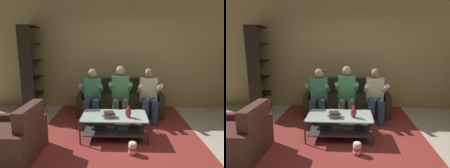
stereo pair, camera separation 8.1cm
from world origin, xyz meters
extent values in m
plane|color=beige|center=(0.00, 0.00, 0.00)|extent=(16.80, 16.80, 0.00)
cube|color=tan|center=(0.00, 2.46, 1.45)|extent=(8.40, 0.12, 2.90)
cube|color=#323121|center=(-0.17, 1.88, 0.22)|extent=(1.75, 0.91, 0.44)
cube|color=#2B291C|center=(-0.17, 2.25, 0.63)|extent=(1.75, 0.18, 0.39)
cube|color=#323121|center=(-1.11, 1.88, 0.28)|extent=(0.13, 0.91, 0.56)
cube|color=#323121|center=(0.77, 1.88, 0.28)|extent=(0.13, 0.91, 0.56)
cylinder|color=#32425D|center=(-0.89, 1.12, 0.22)|extent=(0.14, 0.14, 0.44)
cylinder|color=#32425D|center=(-0.69, 1.12, 0.22)|extent=(0.14, 0.14, 0.44)
cylinder|color=#32425D|center=(-0.89, 1.29, 0.48)|extent=(0.14, 0.42, 0.14)
cylinder|color=#32425D|center=(-0.69, 1.29, 0.48)|extent=(0.14, 0.42, 0.14)
cube|color=#4B875E|center=(-0.79, 1.50, 0.69)|extent=(0.38, 0.22, 0.51)
cylinder|color=#4B875E|center=(-0.99, 1.32, 0.74)|extent=(0.09, 0.49, 0.31)
cylinder|color=#4B875E|center=(-0.59, 1.32, 0.74)|extent=(0.09, 0.49, 0.31)
sphere|color=tan|center=(-0.79, 1.50, 1.05)|extent=(0.21, 0.21, 0.21)
ellipsoid|color=black|center=(-0.79, 1.52, 1.08)|extent=(0.21, 0.21, 0.13)
cylinder|color=#525B4D|center=(-0.27, 1.12, 0.22)|extent=(0.14, 0.14, 0.44)
cylinder|color=#525B4D|center=(-0.07, 1.12, 0.22)|extent=(0.14, 0.14, 0.44)
cylinder|color=#525B4D|center=(-0.27, 1.29, 0.48)|extent=(0.14, 0.42, 0.14)
cylinder|color=#525B4D|center=(-0.07, 1.29, 0.48)|extent=(0.14, 0.42, 0.14)
cube|color=#4D8E5E|center=(-0.17, 1.50, 0.73)|extent=(0.38, 0.22, 0.58)
cylinder|color=#4D8E5E|center=(-0.37, 1.32, 0.78)|extent=(0.09, 0.49, 0.31)
cylinder|color=#4D8E5E|center=(0.04, 1.32, 0.78)|extent=(0.09, 0.49, 0.31)
sphere|color=tan|center=(-0.17, 1.50, 1.12)|extent=(0.21, 0.21, 0.21)
ellipsoid|color=black|center=(-0.17, 1.52, 1.14)|extent=(0.21, 0.21, 0.13)
cylinder|color=navy|center=(0.36, 1.12, 0.22)|extent=(0.14, 0.14, 0.44)
cylinder|color=navy|center=(0.56, 1.12, 0.22)|extent=(0.14, 0.14, 0.44)
cylinder|color=navy|center=(0.36, 1.29, 0.48)|extent=(0.14, 0.42, 0.14)
cylinder|color=navy|center=(0.56, 1.29, 0.48)|extent=(0.14, 0.42, 0.14)
cube|color=beige|center=(0.46, 1.50, 0.70)|extent=(0.38, 0.22, 0.53)
cylinder|color=beige|center=(0.25, 1.32, 0.75)|extent=(0.09, 0.49, 0.31)
cylinder|color=beige|center=(0.66, 1.32, 0.75)|extent=(0.09, 0.49, 0.31)
sphere|color=#8C6B58|center=(0.46, 1.50, 1.07)|extent=(0.21, 0.21, 0.21)
ellipsoid|color=black|center=(0.46, 1.52, 1.09)|extent=(0.21, 0.21, 0.13)
cube|color=#ACBCBB|center=(-0.28, 0.55, 0.42)|extent=(1.18, 0.67, 0.02)
cube|color=#3E3F41|center=(-0.28, 0.55, 0.15)|extent=(1.08, 0.62, 0.02)
cylinder|color=#362E37|center=(-0.86, 0.23, 0.21)|extent=(0.03, 0.03, 0.43)
cylinder|color=#362E37|center=(0.29, 0.23, 0.21)|extent=(0.03, 0.03, 0.43)
cylinder|color=#362E37|center=(-0.86, 0.88, 0.21)|extent=(0.03, 0.03, 0.43)
cylinder|color=#362E37|center=(0.29, 0.88, 0.21)|extent=(0.03, 0.03, 0.43)
cube|color=#232C2C|center=(-0.60, 0.53, 0.18)|extent=(0.20, 0.12, 0.03)
cube|color=#A2764B|center=(-0.35, 0.62, 0.17)|extent=(0.19, 0.15, 0.02)
cube|color=#7199AC|center=(-0.13, 0.55, 0.17)|extent=(0.21, 0.14, 0.02)
cube|color=#252734|center=(0.09, 0.58, 0.17)|extent=(0.16, 0.16, 0.02)
cube|color=maroon|center=(-0.22, 1.12, 0.01)|extent=(3.03, 3.33, 0.01)
cube|color=#8D604E|center=(-0.22, 1.12, 0.01)|extent=(1.66, 1.83, 0.00)
ellipsoid|color=maroon|center=(-0.03, 0.45, 0.52)|extent=(0.10, 0.10, 0.18)
cylinder|color=maroon|center=(-0.03, 0.45, 0.61)|extent=(0.05, 0.05, 0.04)
cube|color=#749BB2|center=(-0.37, 0.44, 0.44)|extent=(0.23, 0.20, 0.02)
cube|color=#997351|center=(-0.38, 0.44, 0.46)|extent=(0.21, 0.15, 0.02)
cube|color=#9D7652|center=(-0.37, 0.43, 0.48)|extent=(0.24, 0.16, 0.02)
cube|color=#28242A|center=(-0.37, 0.45, 0.51)|extent=(0.20, 0.19, 0.03)
cube|color=black|center=(-2.35, 1.61, 1.06)|extent=(0.30, 0.05, 2.13)
cube|color=black|center=(-2.44, 2.62, 1.06)|extent=(0.30, 0.05, 2.13)
cube|color=black|center=(-2.53, 2.11, 1.06)|extent=(0.11, 1.03, 2.13)
cube|color=black|center=(-2.39, 2.12, 0.01)|extent=(0.39, 1.02, 0.02)
cube|color=black|center=(-2.39, 2.12, 0.43)|extent=(0.39, 1.02, 0.02)
cube|color=black|center=(-2.39, 2.12, 0.85)|extent=(0.39, 1.02, 0.02)
cube|color=black|center=(-2.39, 2.12, 1.28)|extent=(0.39, 1.02, 0.02)
cube|color=black|center=(-2.39, 2.12, 1.70)|extent=(0.39, 1.02, 0.02)
cube|color=black|center=(-2.39, 2.12, 2.12)|extent=(0.39, 1.02, 0.02)
cube|color=gold|center=(-2.34, 1.65, 0.13)|extent=(0.25, 0.05, 0.22)
cube|color=#953996|center=(-2.34, 1.69, 0.20)|extent=(0.24, 0.05, 0.36)
cube|color=gold|center=(-2.36, 1.73, 0.19)|extent=(0.26, 0.07, 0.35)
cube|color=#729DB3|center=(-2.36, 1.79, 0.15)|extent=(0.26, 0.07, 0.26)
cube|color=#2B2733|center=(-2.34, 1.84, 0.19)|extent=(0.21, 0.05, 0.35)
cube|color=#2E2D36|center=(-2.35, 1.88, 0.19)|extent=(0.22, 0.07, 0.33)
cube|color=#2E8C4B|center=(-2.35, 1.94, 0.13)|extent=(0.21, 0.06, 0.22)
cube|color=green|center=(-2.37, 1.99, 0.13)|extent=(0.25, 0.06, 0.23)
cube|color=gold|center=(-2.39, 2.04, 0.13)|extent=(0.28, 0.06, 0.22)
cube|color=#2559B5|center=(-2.36, 2.09, 0.14)|extent=(0.21, 0.07, 0.24)
cube|color=orange|center=(-2.39, 2.14, 0.14)|extent=(0.25, 0.06, 0.23)
cube|color=#7090A9|center=(-2.37, 2.19, 0.18)|extent=(0.20, 0.05, 0.31)
cube|color=silver|center=(-2.37, 2.22, 0.13)|extent=(0.21, 0.05, 0.22)
cube|color=orange|center=(-2.40, 2.27, 0.16)|extent=(0.25, 0.07, 0.28)
cube|color=red|center=(-2.39, 2.32, 0.20)|extent=(0.23, 0.05, 0.36)
cube|color=#4D2A25|center=(-1.84, -0.18, 0.22)|extent=(0.84, 0.73, 0.44)
cube|color=#4D2A25|center=(-1.50, -0.18, 0.63)|extent=(0.16, 0.72, 0.39)
cube|color=#4D2A25|center=(-1.85, 0.23, 0.27)|extent=(0.84, 0.11, 0.54)
cylinder|color=red|center=(0.02, -0.05, 0.02)|extent=(0.13, 0.13, 0.04)
cylinder|color=white|center=(0.02, -0.05, 0.07)|extent=(0.13, 0.13, 0.04)
cylinder|color=red|center=(0.02, -0.05, 0.11)|extent=(0.13, 0.13, 0.04)
cylinder|color=white|center=(0.02, -0.05, 0.16)|extent=(0.13, 0.13, 0.04)
ellipsoid|color=beige|center=(0.02, -0.05, 0.19)|extent=(0.12, 0.12, 0.05)
camera|label=1|loc=(-0.19, -2.90, 1.70)|focal=32.00mm
camera|label=2|loc=(-0.11, -2.90, 1.70)|focal=32.00mm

